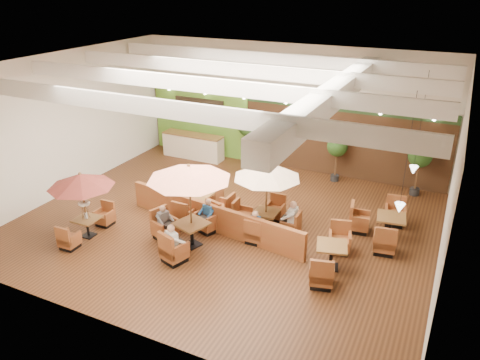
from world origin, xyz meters
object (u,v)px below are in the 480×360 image
Objects in this scene: table_4 at (331,257)px; table_1 at (188,188)px; booth_divider at (212,218)px; table_3 at (199,203)px; diner_2 at (164,219)px; table_5 at (381,226)px; topiary_0 at (249,127)px; diner_0 at (173,240)px; service_counter at (193,146)px; table_2 at (267,185)px; diner_4 at (291,215)px; topiary_2 at (420,158)px; table_0 at (82,188)px; diner_3 at (255,223)px; topiary_1 at (337,148)px; diner_1 at (207,212)px.

table_1 is at bearing 174.25° from table_4.
table_3 is (-1.03, 0.88, -0.05)m from booth_divider.
table_4 is 5.50m from diner_2.
topiary_0 is (-6.65, 3.90, 1.46)m from table_5.
service_counter is at bearing 143.92° from diner_0.
table_2 is (1.84, 1.96, -0.34)m from table_1.
table_1 is 1.64m from diner_0.
service_counter is at bearing 150.44° from table_5.
table_1 reaches higher than diner_4.
table_2 is (1.65, 0.81, 1.20)m from booth_divider.
table_4 is 2.18m from diner_4.
table_4 is (5.31, -1.33, -0.06)m from table_3.
table_5 reaches higher than booth_divider.
table_2 is 6.73m from topiary_2.
table_0 is at bearing -139.31° from topiary_2.
table_0 is 0.84× the size of table_4.
table_3 is 3.23m from diner_0.
diner_3 reaches higher than table_5.
diner_3 is at bearing 157.57° from table_4.
booth_divider is 2.40× the size of table_1.
table_5 is 4.82m from topiary_1.
diner_3 reaches higher than booth_divider.
topiary_0 is at bearing -64.50° from diner_1.
diner_0 is at bearing -108.70° from topiary_1.
table_1 is 4.06× the size of diner_2.
diner_1 is 1.77m from diner_3.
diner_2 is (-2.81, -1.96, -0.96)m from table_2.
topiary_1 is (6.89, 0.20, 0.88)m from service_counter.
booth_divider is at bearing -134.53° from topiary_2.
diner_4 reaches higher than table_5.
topiary_2 is at bearing 49.50° from table_2.
diner_4 is (0.90, 0.00, -0.92)m from table_2.
table_3 is 3.78× the size of diner_3.
diner_2 reaches higher than service_counter.
booth_divider is at bearing 159.36° from table_4.
table_1 is 6.58m from table_5.
service_counter is 3.12m from topiary_0.
table_5 is at bearing -56.20° from topiary_1.
table_5 is (6.30, 1.23, -0.06)m from table_3.
table_0 is at bearing -141.07° from booth_divider.
table_0 is (-3.58, -2.15, 1.27)m from booth_divider.
booth_divider is 6.65m from topiary_1.
diner_1 is (-0.12, -0.11, 0.24)m from booth_divider.
table_1 is (-0.19, -1.15, 1.55)m from booth_divider.
table_0 is at bearing -145.44° from table_1.
table_3 is 2.86m from diner_3.
service_counter is 8.08m from table_0.
table_3 reaches higher than diner_1.
topiary_0 is at bearing 37.26° from diner_4.
diner_1 is at bearing 160.90° from table_4.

